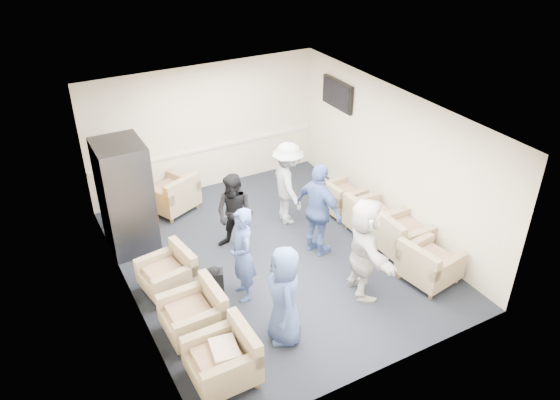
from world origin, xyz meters
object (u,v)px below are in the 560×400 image
person_back_left (235,214)px  person_back_right (288,184)px  vending_machine (126,196)px  armchair_right_midnear (400,236)px  person_front_left (285,296)px  armchair_right_near (428,265)px  person_mid_right (319,210)px  armchair_left_near (226,360)px  person_mid_left (242,255)px  armchair_corner (173,196)px  armchair_right_far (339,198)px  armchair_left_mid (197,315)px  person_front_right (364,248)px  armchair_left_far (170,274)px  armchair_right_midfar (369,218)px

person_back_left → person_back_right: (1.28, 0.39, 0.08)m
vending_machine → person_back_left: vending_machine is taller
person_back_left → armchair_right_midnear: bearing=21.1°
armchair_right_midnear → person_back_left: person_back_left is taller
armchair_right_midnear → person_front_left: size_ratio=0.55×
armchair_right_near → person_mid_right: size_ratio=0.54×
armchair_right_near → armchair_right_midnear: (0.13, 0.88, 0.02)m
armchair_left_near → person_mid_left: 1.76m
armchair_right_midnear → armchair_corner: bearing=43.1°
armchair_right_far → person_back_left: bearing=90.3°
armchair_left_mid → person_front_right: (2.66, -0.40, 0.53)m
person_back_left → armchair_left_near: bearing=-65.6°
armchair_left_far → person_front_left: person_front_left is taller
armchair_right_far → vending_machine: bearing=73.5°
person_back_left → person_back_right: bearing=68.5°
armchair_left_far → armchair_corner: bearing=151.2°
armchair_left_mid → person_back_left: 2.19m
person_mid_right → armchair_right_far: bearing=-63.1°
person_back_right → person_front_left: bearing=159.5°
armchair_left_mid → vending_machine: bearing=-176.6°
armchair_left_near → armchair_right_near: 3.76m
armchair_left_mid → person_mid_left: person_mid_left is taller
person_front_left → person_mid_left: size_ratio=0.97×
person_mid_left → person_back_left: bearing=167.9°
armchair_right_midnear → armchair_left_near: bearing=107.0°
armchair_left_near → person_mid_right: (2.61, 1.88, 0.54)m
armchair_left_near → person_front_left: bearing=105.2°
armchair_right_near → armchair_corner: bearing=26.3°
armchair_left_near → person_front_left: 1.18m
armchair_right_midnear → person_back_left: (-2.52, 1.48, 0.41)m
armchair_left_near → armchair_right_midfar: 4.25m
armchair_left_far → person_mid_right: 2.73m
armchair_left_near → person_mid_right: bearing=125.2°
person_back_left → person_front_right: (1.28, -2.05, 0.11)m
armchair_left_far → person_back_right: person_back_right is taller
person_back_left → armchair_right_midfar: bearing=35.2°
armchair_left_near → armchair_right_midnear: size_ratio=0.98×
person_front_right → armchair_left_near: bearing=120.0°
armchair_left_near → vending_machine: bearing=-176.7°
armchair_left_near → person_back_left: size_ratio=0.56×
armchair_left_near → vending_machine: vending_machine is taller
armchair_corner → person_mid_right: bearing=100.7°
armchair_right_midfar → armchair_corner: (-2.97, 2.53, 0.02)m
person_mid_right → person_front_right: bearing=167.2°
armchair_right_far → person_mid_right: person_mid_right is taller
person_front_right → person_mid_left: bearing=81.6°
armchair_right_near → person_front_left: person_front_left is taller
person_front_right → armchair_corner: bearing=42.5°
armchair_left_mid → armchair_right_near: 3.84m
armchair_left_far → person_front_right: size_ratio=0.51×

